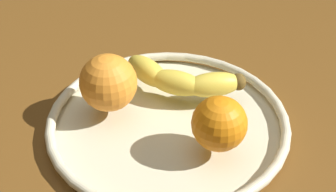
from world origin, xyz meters
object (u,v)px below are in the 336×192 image
fruit_bowl (168,121)px  banana (181,79)px  orange_center (219,124)px  orange_back_right (108,83)px

fruit_bowl → banana: size_ratio=1.78×
banana → orange_center: bearing=-49.5°
fruit_bowl → orange_back_right: (-7.13, -2.32, 4.43)cm
orange_center → orange_back_right: orange_back_right is taller
orange_center → orange_back_right: size_ratio=0.88×
fruit_bowl → orange_center: orange_center is taller
fruit_bowl → orange_back_right: bearing=-162.0°
orange_back_right → fruit_bowl: bearing=18.0°
orange_back_right → orange_center: bearing=4.2°
banana → orange_center: orange_center is taller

